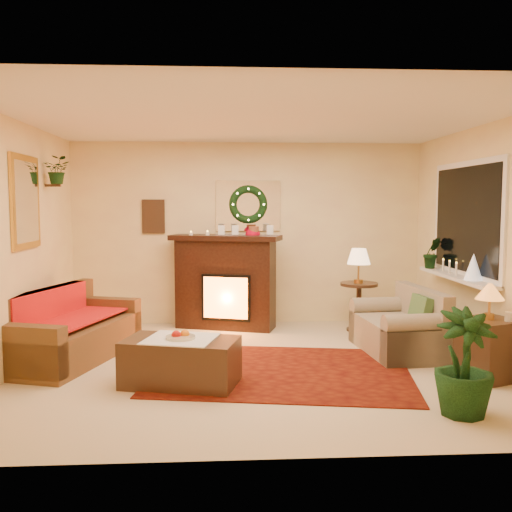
{
  "coord_description": "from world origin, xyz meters",
  "views": [
    {
      "loc": [
        -0.38,
        -5.97,
        1.74
      ],
      "look_at": [
        0.0,
        0.35,
        1.15
      ],
      "focal_mm": 40.0,
      "sensor_mm": 36.0,
      "label": 1
    }
  ],
  "objects": [
    {
      "name": "poinsettia",
      "position": [
        0.05,
        1.89,
        1.3
      ],
      "size": [
        0.21,
        0.21,
        0.21
      ],
      "primitive_type": "sphere",
      "color": "#AA001D",
      "rests_on": "fireplace"
    },
    {
      "name": "fireplace",
      "position": [
        -0.33,
        1.89,
        0.55
      ],
      "size": [
        1.41,
        0.8,
        1.23
      ],
      "primitive_type": "cube",
      "rotation": [
        0.0,
        0.0,
        -0.3
      ],
      "color": "black",
      "rests_on": "floor"
    },
    {
      "name": "mantel_mirror",
      "position": [
        0.0,
        2.23,
        1.7
      ],
      "size": [
        0.92,
        0.02,
        0.72
      ],
      "primitive_type": "cube",
      "color": "white",
      "rests_on": "wall_back"
    },
    {
      "name": "window_glass",
      "position": [
        2.47,
        0.55,
        1.55
      ],
      "size": [
        0.02,
        1.7,
        1.22
      ],
      "primitive_type": "cube",
      "color": "black",
      "rests_on": "wall_right"
    },
    {
      "name": "mantel_candle_a",
      "position": [
        -0.8,
        1.85,
        1.26
      ],
      "size": [
        0.05,
        0.05,
        0.16
      ],
      "primitive_type": "cylinder",
      "color": "white",
      "rests_on": "fireplace"
    },
    {
      "name": "ceiling",
      "position": [
        0.0,
        0.0,
        2.6
      ],
      "size": [
        5.0,
        5.0,
        0.0
      ],
      "primitive_type": "plane",
      "color": "white",
      "rests_on": "ground"
    },
    {
      "name": "window_frame",
      "position": [
        2.48,
        0.55,
        1.55
      ],
      "size": [
        0.03,
        1.86,
        1.36
      ],
      "primitive_type": "cube",
      "color": "white",
      "rests_on": "wall_right"
    },
    {
      "name": "gold_mirror",
      "position": [
        -2.48,
        0.3,
        1.75
      ],
      "size": [
        0.03,
        0.84,
        1.0
      ],
      "primitive_type": "cube",
      "color": "gold",
      "rests_on": "wall_left"
    },
    {
      "name": "lamp_tiffany",
      "position": [
        2.24,
        -0.59,
        0.74
      ],
      "size": [
        0.28,
        0.28,
        0.41
      ],
      "primitive_type": "cone",
      "color": "orange",
      "rests_on": "end_table_square"
    },
    {
      "name": "hanging_plant",
      "position": [
        -2.34,
        1.05,
        1.97
      ],
      "size": [
        0.33,
        0.28,
        0.36
      ],
      "primitive_type": "imported",
      "color": "#194719",
      "rests_on": "wall_left"
    },
    {
      "name": "sill_plant",
      "position": [
        2.35,
        1.26,
        1.08
      ],
      "size": [
        0.29,
        0.23,
        0.53
      ],
      "primitive_type": "imported",
      "color": "black",
      "rests_on": "window_sill"
    },
    {
      "name": "wall_front",
      "position": [
        0.0,
        -2.25,
        1.3
      ],
      "size": [
        5.0,
        5.0,
        0.0
      ],
      "primitive_type": "plane",
      "color": "#EFD88C",
      "rests_on": "ground"
    },
    {
      "name": "wall_back",
      "position": [
        0.0,
        2.25,
        1.3
      ],
      "size": [
        5.0,
        5.0,
        0.0
      ],
      "primitive_type": "plane",
      "color": "#EFD88C",
      "rests_on": "ground"
    },
    {
      "name": "fruit_bowl",
      "position": [
        -0.78,
        -0.62,
        0.45
      ],
      "size": [
        0.28,
        0.28,
        0.06
      ],
      "primitive_type": "cylinder",
      "color": "beige",
      "rests_on": "coffee_table"
    },
    {
      "name": "loveseat",
      "position": [
        1.65,
        0.45,
        0.42
      ],
      "size": [
        0.86,
        1.36,
        0.75
      ],
      "primitive_type": "cube",
      "rotation": [
        0.0,
        0.0,
        0.09
      ],
      "color": "tan",
      "rests_on": "floor"
    },
    {
      "name": "end_table_square",
      "position": [
        2.26,
        -0.59,
        0.27
      ],
      "size": [
        0.63,
        0.63,
        0.6
      ],
      "primitive_type": "cube",
      "rotation": [
        0.0,
        0.0,
        0.35
      ],
      "color": "#503214",
      "rests_on": "floor"
    },
    {
      "name": "window_sill",
      "position": [
        2.38,
        0.55,
        0.87
      ],
      "size": [
        0.22,
        1.86,
        0.04
      ],
      "primitive_type": "cube",
      "color": "white",
      "rests_on": "wall_right"
    },
    {
      "name": "floor",
      "position": [
        0.0,
        0.0,
        0.0
      ],
      "size": [
        5.0,
        5.0,
        0.0
      ],
      "primitive_type": "plane",
      "color": "beige",
      "rests_on": "ground"
    },
    {
      "name": "mantel_candle_b",
      "position": [
        -0.58,
        1.84,
        1.26
      ],
      "size": [
        0.06,
        0.06,
        0.18
      ],
      "primitive_type": "cylinder",
      "color": "white",
      "rests_on": "fireplace"
    },
    {
      "name": "red_throw",
      "position": [
        -2.12,
        0.51,
        0.46
      ],
      "size": [
        0.86,
        1.39,
        0.02
      ],
      "primitive_type": "cube",
      "color": "red",
      "rests_on": "sofa"
    },
    {
      "name": "area_rug",
      "position": [
        0.24,
        -0.24,
        0.01
      ],
      "size": [
        2.88,
        2.35,
        0.01
      ],
      "primitive_type": "cube",
      "rotation": [
        0.0,
        0.0,
        -0.16
      ],
      "color": "#5D1604",
      "rests_on": "floor"
    },
    {
      "name": "sofa",
      "position": [
        -2.04,
        0.37,
        0.43
      ],
      "size": [
        1.3,
        1.98,
        0.78
      ],
      "primitive_type": "cube",
      "rotation": [
        0.0,
        0.0,
        -0.3
      ],
      "color": "#4D281D",
      "rests_on": "floor"
    },
    {
      "name": "wall_left",
      "position": [
        -2.5,
        0.0,
        1.3
      ],
      "size": [
        4.5,
        4.5,
        0.0
      ],
      "primitive_type": "plane",
      "color": "#EFD88C",
      "rests_on": "ground"
    },
    {
      "name": "lamp_cream",
      "position": [
        1.46,
        1.57,
        0.88
      ],
      "size": [
        0.31,
        0.31,
        0.48
      ],
      "primitive_type": "cone",
      "color": "#FFCA90",
      "rests_on": "side_table_round"
    },
    {
      "name": "wall_art",
      "position": [
        -1.35,
        2.23,
        1.55
      ],
      "size": [
        0.32,
        0.03,
        0.48
      ],
      "primitive_type": "cube",
      "color": "#381E11",
      "rests_on": "wall_back"
    },
    {
      "name": "side_table_round",
      "position": [
        1.48,
        1.6,
        0.32
      ],
      "size": [
        0.62,
        0.62,
        0.66
      ],
      "primitive_type": "cylinder",
      "rotation": [
        0.0,
        0.0,
        0.25
      ],
      "color": "black",
      "rests_on": "floor"
    },
    {
      "name": "wall_right",
      "position": [
        2.5,
        0.0,
        1.3
      ],
      "size": [
        4.5,
        4.5,
        0.0
      ],
      "primitive_type": "plane",
      "color": "#EFD88C",
      "rests_on": "ground"
    },
    {
      "name": "wreath",
      "position": [
        0.0,
        2.19,
        1.72
      ],
      "size": [
        0.55,
        0.11,
        0.55
      ],
      "primitive_type": "torus",
      "rotation": [
        1.57,
        0.0,
        0.0
      ],
      "color": "#194719",
      "rests_on": "wall_back"
    },
    {
      "name": "mini_tree",
      "position": [
        2.39,
        0.12,
        1.04
      ],
      "size": [
        0.2,
        0.2,
        0.29
      ],
      "primitive_type": "cone",
      "color": "white",
      "rests_on": "window_sill"
    },
    {
      "name": "floor_palm",
      "position": [
        1.59,
        -1.53,
        0.45
      ],
      "size": [
        1.66,
        1.66,
        2.64
      ],
      "primitive_type": "imported",
      "rotation": [
        0.0,
        0.0,
        0.13
      ],
      "color": "#1F5318",
      "rests_on": "floor"
    },
    {
      "name": "coffee_table",
      "position": [
        -0.78,
        -0.61,
        0.21
      ],
      "size": [
        1.18,
        0.84,
        0.45
      ],
      "primitive_type": "cube",
      "rotation": [
        0.0,
        0.0,
        -0.26
      ],
      "color": "black",
      "rests_on": "floor"
    }
  ]
}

